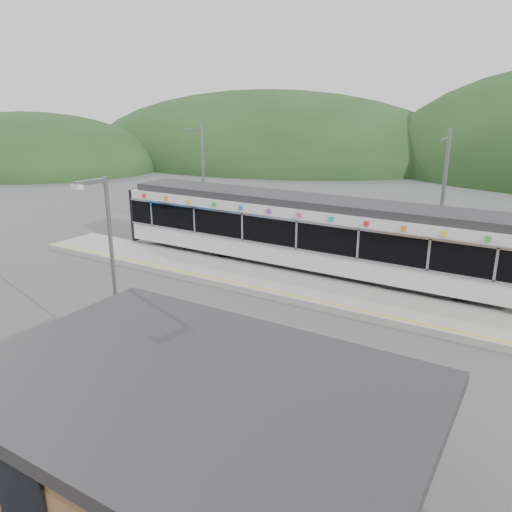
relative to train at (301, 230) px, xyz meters
The scene contains 9 objects.
ground 6.42m from the train, 99.36° to the right, with size 120.00×120.00×0.00m, color #4C4C4F.
hills 5.64m from the train, ahead, with size 146.00×149.00×26.00m.
platform 3.45m from the train, 110.13° to the right, with size 26.00×3.20×0.30m, color #9E9E99.
yellow_line 4.48m from the train, 103.89° to the right, with size 26.00×0.10×0.01m, color yellow.
train is the anchor object (origin of this frame).
catenary_mast_west 8.54m from the train, 162.21° to the left, with size 0.18×1.80×7.00m.
catenary_mast_east 6.72m from the train, 23.10° to the left, with size 0.18×1.80×7.00m.
station_shelter 15.82m from the train, 71.54° to the right, with size 9.20×6.20×3.00m.
lamp_post 11.98m from the train, 92.56° to the right, with size 0.37×1.09×6.13m.
Camera 1 is at (11.54, -15.64, 8.16)m, focal length 35.00 mm.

